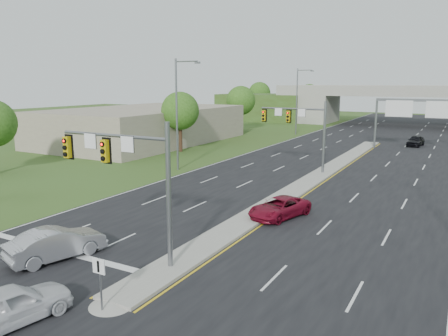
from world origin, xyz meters
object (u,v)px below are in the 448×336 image
Objects in this scene: car_silver at (57,243)px; car_far_c at (416,141)px; signal_mast_near at (129,168)px; overpass at (401,108)px; keep_right_sign at (100,275)px; sign_gantry at (422,110)px; car_far_a at (279,208)px; signal_mast_far at (301,124)px; car_white at (11,305)px.

car_far_c is at bearing -85.95° from car_silver.
signal_mast_near reaches higher than car_silver.
overpass is 81.99m from car_silver.
sign_gantry reaches higher than keep_right_sign.
signal_mast_near is at bearing -93.85° from car_far_a.
car_far_a is (3.76, -14.86, -4.05)m from signal_mast_far.
car_far_a is at bearing -89.37° from car_far_c.
car_far_c is (-0.82, 4.86, -4.48)m from sign_gantry.
sign_gantry is (6.68, 49.45, 3.72)m from keep_right_sign.
car_white is at bearing -91.48° from overpass.
signal_mast_far reaches higher than car_white.
car_silver is at bearing 154.04° from keep_right_sign.
keep_right_sign is 3.24m from car_white.
sign_gantry is (8.95, 44.99, 0.51)m from signal_mast_near.
sign_gantry is at bearing -73.53° from car_far_c.
keep_right_sign is 0.51× the size of car_far_c.
keep_right_sign is at bearing -90.00° from overpass.
signal_mast_far is 21.91m from sign_gantry.
signal_mast_near is 3.18× the size of keep_right_sign.
keep_right_sign is (2.26, -4.45, -3.21)m from signal_mast_near.
overpass is 17.06× the size of car_far_a.
car_far_c is at bearing 71.89° from signal_mast_far.
car_silver is (-3.45, -26.67, -3.91)m from signal_mast_far.
signal_mast_far is 15.86m from car_far_a.
signal_mast_far is at bearing -92.35° from overpass.
car_white is at bearing -135.30° from keep_right_sign.
car_far_c is (4.36, 39.72, 0.08)m from car_far_a.
car_silver is at bearing -104.89° from car_far_a.
keep_right_sign is at bearing -85.61° from signal_mast_far.
car_silver reaches higher than car_white.
car_silver reaches higher than car_far_c.
signal_mast_near is 25.00m from signal_mast_far.
car_far_c is (8.13, 49.85, -3.97)m from signal_mast_near.
car_far_c is (5.86, 54.31, -0.76)m from keep_right_sign.
overpass reaches higher than car_far_a.
car_white is at bearing -89.82° from signal_mast_near.
car_silver is 1.03× the size of car_far_a.
car_white is 0.91× the size of car_silver.
sign_gantry is at bearing 65.89° from signal_mast_far.
car_white is at bearing -99.80° from sign_gantry.
sign_gantry is at bearing -88.29° from car_white.
car_silver is (-5.71, -81.75, -2.74)m from overpass.
overpass is at bearing 88.38° from signal_mast_near.
sign_gantry is 2.68× the size of car_far_c.
car_white is (0.02, -31.67, -3.96)m from signal_mast_far.
car_far_c is (11.57, 51.53, -0.06)m from car_silver.
signal_mast_far is 1.62× the size of car_far_c.
keep_right_sign reaches higher than car_far_a.
signal_mast_near is at bearing -78.30° from car_white.
sign_gantry is 2.40× the size of car_silver.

